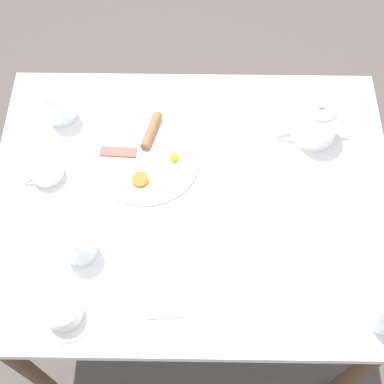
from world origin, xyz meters
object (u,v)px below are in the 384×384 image
(teacup_with_saucer_right, at_px, (46,170))
(napkin_folded, at_px, (165,286))
(knife_by_plate, at_px, (253,189))
(teapot_near, at_px, (316,121))
(water_glass_short, at_px, (77,242))
(spoon_for_tea, at_px, (229,109))
(wine_glass_spare, at_px, (58,103))
(breakfast_plate, at_px, (147,156))
(teacup_with_saucer_left, at_px, (63,311))
(fork_by_plate, at_px, (294,272))

(teacup_with_saucer_right, relative_size, napkin_folded, 0.82)
(knife_by_plate, bearing_deg, napkin_folded, -39.45)
(napkin_folded, bearing_deg, teapot_near, 138.83)
(water_glass_short, height_order, spoon_for_tea, water_glass_short)
(napkin_folded, relative_size, knife_by_plate, 0.76)
(wine_glass_spare, distance_m, spoon_for_tea, 0.47)
(teacup_with_saucer_right, xyz_separation_m, spoon_for_tea, (-0.22, 0.47, -0.03))
(teapot_near, bearing_deg, teacup_with_saucer_right, -169.63)
(breakfast_plate, bearing_deg, wine_glass_spare, -118.99)
(wine_glass_spare, bearing_deg, breakfast_plate, 61.01)
(teapot_near, relative_size, teacup_with_saucer_left, 1.63)
(wine_glass_spare, relative_size, knife_by_plate, 0.55)
(breakfast_plate, xyz_separation_m, wine_glass_spare, (-0.13, -0.24, 0.05))
(water_glass_short, bearing_deg, breakfast_plate, 152.25)
(wine_glass_spare, distance_m, fork_by_plate, 0.76)
(water_glass_short, xyz_separation_m, fork_by_plate, (0.05, 0.51, -0.05))
(teacup_with_saucer_left, distance_m, napkin_folded, 0.23)
(teapot_near, distance_m, fork_by_plate, 0.41)
(water_glass_short, distance_m, fork_by_plate, 0.51)
(teacup_with_saucer_left, height_order, fork_by_plate, teacup_with_saucer_left)
(teapot_near, bearing_deg, wine_glass_spare, 174.59)
(teacup_with_saucer_left, distance_m, wine_glass_spare, 0.57)
(teacup_with_saucer_right, bearing_deg, water_glass_short, 27.66)
(teacup_with_saucer_right, distance_m, fork_by_plate, 0.67)
(breakfast_plate, bearing_deg, knife_by_plate, 71.18)
(breakfast_plate, relative_size, spoon_for_tea, 2.14)
(water_glass_short, relative_size, fork_by_plate, 0.74)
(teacup_with_saucer_left, xyz_separation_m, napkin_folded, (-0.07, 0.22, -0.02))
(fork_by_plate, bearing_deg, teapot_near, 168.69)
(napkin_folded, bearing_deg, water_glass_short, -112.49)
(teapot_near, xyz_separation_m, napkin_folded, (0.44, -0.38, -0.05))
(water_glass_short, height_order, wine_glass_spare, wine_glass_spare)
(teacup_with_saucer_right, xyz_separation_m, water_glass_short, (0.21, 0.11, 0.03))
(knife_by_plate, relative_size, spoon_for_tea, 1.58)
(water_glass_short, height_order, napkin_folded, water_glass_short)
(teapot_near, height_order, wine_glass_spare, teapot_near)
(wine_glass_spare, xyz_separation_m, knife_by_plate, (0.23, 0.52, -0.06))
(teacup_with_saucer_right, bearing_deg, breakfast_plate, 103.16)
(teapot_near, bearing_deg, breakfast_plate, -170.58)
(fork_by_plate, relative_size, spoon_for_tea, 1.13)
(napkin_folded, height_order, knife_by_plate, napkin_folded)
(teapot_near, distance_m, wine_glass_spare, 0.69)
(wine_glass_spare, height_order, knife_by_plate, wine_glass_spare)
(teacup_with_saucer_left, bearing_deg, teacup_with_saucer_right, -165.78)
(water_glass_short, relative_size, napkin_folded, 0.70)
(teacup_with_saucer_left, distance_m, knife_by_plate, 0.55)
(teacup_with_saucer_left, height_order, water_glass_short, water_glass_short)
(fork_by_plate, bearing_deg, breakfast_plate, -131.17)
(teacup_with_saucer_left, height_order, knife_by_plate, teacup_with_saucer_left)
(teacup_with_saucer_right, xyz_separation_m, knife_by_plate, (0.03, 0.53, -0.03))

